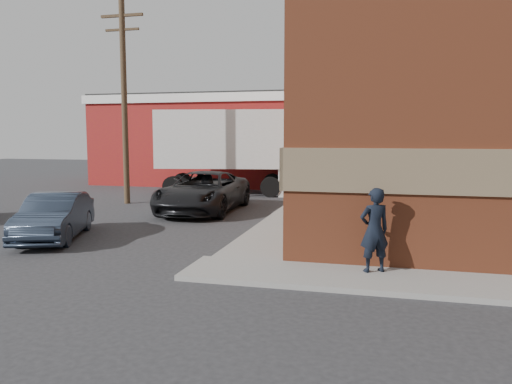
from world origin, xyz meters
The scene contains 8 objects.
ground centered at (0.00, 0.00, 0.00)m, with size 90.00×90.00×0.00m, color #28282B.
sidewalk_west centered at (0.60, 9.00, 0.06)m, with size 1.80×18.00×0.12m, color gray.
warehouse centered at (-6.00, 20.00, 2.81)m, with size 16.30×8.30×5.60m.
utility_pole centered at (-7.50, 9.00, 4.75)m, with size 2.00×0.26×9.00m.
man centered at (3.60, -0.45, 1.04)m, with size 0.67×0.44×1.85m, color black.
sedan centered at (-5.71, 1.36, 0.68)m, with size 1.44×4.14×1.36m, color #273141.
suv_a centered at (-3.26, 7.51, 0.81)m, with size 2.70×5.85×1.63m, color black.
box_truck centered at (-3.49, 13.72, 2.51)m, with size 9.15×4.09×4.36m.
Camera 1 is at (3.73, -11.40, 3.09)m, focal length 35.00 mm.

